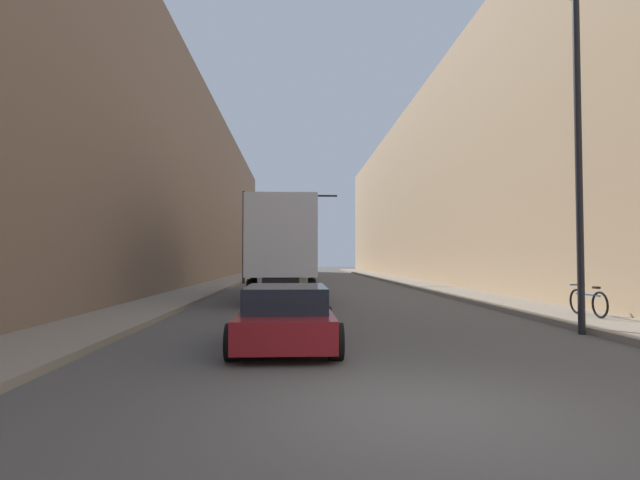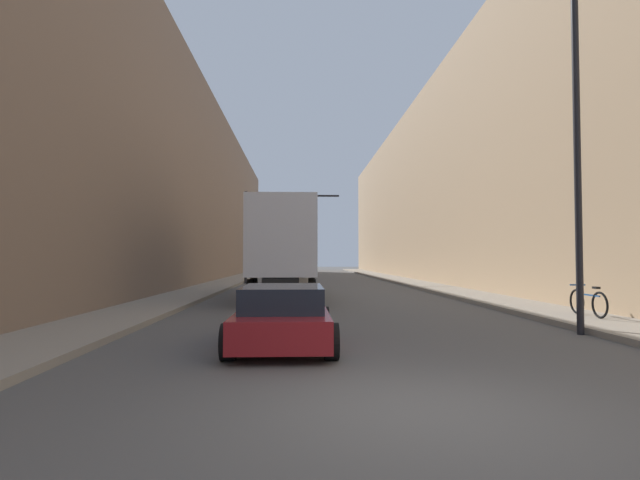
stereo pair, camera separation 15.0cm
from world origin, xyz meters
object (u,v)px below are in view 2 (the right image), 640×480
object	(u,v)px
semi_truck	(285,248)
parked_bicycle	(588,302)
traffic_signal_gantry	(268,219)
sedan_car	(283,316)
street_lamp	(576,111)

from	to	relation	value
semi_truck	parked_bicycle	xyz separation A→B (m)	(8.68, -9.55, -1.71)
traffic_signal_gantry	sedan_car	bearing A→B (deg)	-85.70
sedan_car	traffic_signal_gantry	bearing A→B (deg)	94.30
semi_truck	sedan_car	world-z (taller)	semi_truck
street_lamp	parked_bicycle	size ratio (longest dim) A/B	4.56
semi_truck	traffic_signal_gantry	xyz separation A→B (m)	(-1.56, 12.06, 2.26)
sedan_car	street_lamp	size ratio (longest dim) A/B	0.51
sedan_car	street_lamp	bearing A→B (deg)	9.84
street_lamp	parked_bicycle	bearing A→B (deg)	56.19
sedan_car	parked_bicycle	xyz separation A→B (m)	(8.35, 3.49, -0.05)
semi_truck	sedan_car	bearing A→B (deg)	-88.57
sedan_car	parked_bicycle	world-z (taller)	sedan_car
sedan_car	street_lamp	xyz separation A→B (m)	(6.80, 1.18, 4.61)
sedan_car	street_lamp	world-z (taller)	street_lamp
sedan_car	traffic_signal_gantry	distance (m)	25.48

